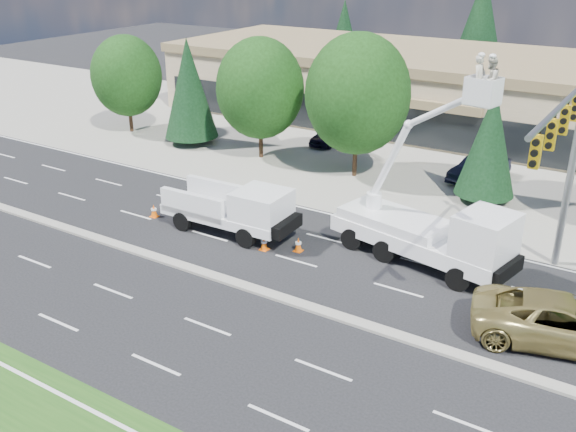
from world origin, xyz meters
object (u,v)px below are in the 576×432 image
Objects in this scene: bucket_truck at (435,225)px; minivan at (563,321)px; utility_pickup at (235,214)px; signal_mast at (569,146)px.

bucket_truck is 6.96m from minivan.
utility_pickup is at bearing -157.39° from bucket_truck.
signal_mast reaches higher than minivan.
utility_pickup is at bearing -168.72° from signal_mast.
bucket_truck is 1.49× the size of minivan.
utility_pickup is 1.04× the size of minivan.
bucket_truck is at bearing 9.32° from utility_pickup.
minivan is (15.60, -1.41, -0.15)m from utility_pickup.
bucket_truck is (9.54, 1.83, 0.98)m from utility_pickup.
signal_mast is 1.07× the size of bucket_truck.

